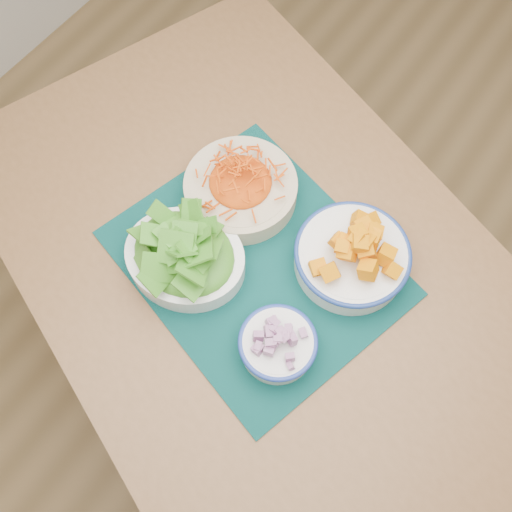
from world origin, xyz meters
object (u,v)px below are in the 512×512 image
(placemat, at_px, (256,263))
(lettuce_bowl, at_px, (184,253))
(carrot_bowl, at_px, (241,186))
(squash_bowl, at_px, (353,252))
(onion_bowl, at_px, (278,343))
(table, at_px, (257,276))

(placemat, bearing_deg, lettuce_bowl, -127.67)
(placemat, relative_size, carrot_bowl, 1.96)
(squash_bowl, height_order, onion_bowl, squash_bowl)
(table, distance_m, lettuce_bowl, 0.20)
(table, relative_size, placemat, 2.82)
(placemat, bearing_deg, onion_bowl, -26.67)
(lettuce_bowl, bearing_deg, carrot_bowl, 78.18)
(carrot_bowl, bearing_deg, placemat, -43.15)
(carrot_bowl, xyz_separation_m, squash_bowl, (0.26, -0.00, 0.01))
(carrot_bowl, bearing_deg, lettuce_bowl, -88.66)
(placemat, xyz_separation_m, squash_bowl, (0.15, 0.10, 0.05))
(squash_bowl, relative_size, lettuce_bowl, 0.95)
(table, bearing_deg, carrot_bowl, 159.26)
(carrot_bowl, distance_m, squash_bowl, 0.26)
(squash_bowl, distance_m, onion_bowl, 0.22)
(table, xyz_separation_m, placemat, (0.01, -0.01, 0.10))
(carrot_bowl, height_order, squash_bowl, squash_bowl)
(table, height_order, squash_bowl, squash_bowl)
(lettuce_bowl, relative_size, onion_bowl, 1.90)
(table, relative_size, onion_bowl, 10.30)
(carrot_bowl, height_order, lettuce_bowl, lettuce_bowl)
(placemat, bearing_deg, squash_bowl, 49.85)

